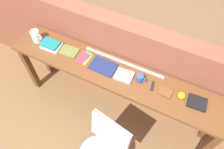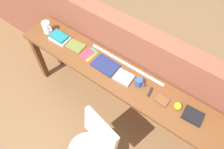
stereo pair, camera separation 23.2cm
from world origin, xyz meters
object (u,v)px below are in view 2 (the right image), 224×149
at_px(pitcher_white, 47,27).
at_px(sports_ball_small, 178,106).
at_px(multitool_folded, 150,92).
at_px(book_stack_leftmost, 60,38).
at_px(leather_journal_brown, 162,100).
at_px(pamphlet_pile_colourful, 89,54).
at_px(magazine_cycling, 76,46).
at_px(chair_white_moulded, 92,145).
at_px(book_repair_rightmost, 193,116).
at_px(mug, 139,82).
at_px(book_open_centre, 105,65).

distance_m(pitcher_white, sports_ball_small, 1.77).
bearing_deg(multitool_folded, book_stack_leftmost, -179.40).
relative_size(multitool_folded, leather_journal_brown, 0.85).
bearing_deg(pamphlet_pile_colourful, magazine_cycling, 179.33).
bearing_deg(chair_white_moulded, magazine_cycling, 138.72).
bearing_deg(chair_white_moulded, pitcher_white, 151.08).
height_order(multitool_folded, book_repair_rightmost, book_repair_rightmost).
bearing_deg(chair_white_moulded, book_stack_leftmost, 146.64).
bearing_deg(mug, leather_journal_brown, -4.31).
bearing_deg(book_stack_leftmost, sports_ball_small, 0.72).
bearing_deg(pamphlet_pile_colourful, mug, -0.50).
height_order(chair_white_moulded, pamphlet_pile_colourful, chair_white_moulded).
height_order(mug, sports_ball_small, mug).
bearing_deg(chair_white_moulded, mug, 83.82).
bearing_deg(mug, pamphlet_pile_colourful, 179.50).
distance_m(chair_white_moulded, magazine_cycling, 1.14).
bearing_deg(mug, pitcher_white, -179.35).
bearing_deg(sports_ball_small, book_repair_rightmost, 2.16).
distance_m(leather_journal_brown, book_repair_rightmost, 0.32).
xyz_separation_m(book_stack_leftmost, book_open_centre, (0.68, 0.01, -0.02)).
relative_size(pitcher_white, leather_journal_brown, 1.41).
relative_size(sports_ball_small, book_repair_rightmost, 0.39).
bearing_deg(book_open_centre, book_repair_rightmost, 2.21).
relative_size(multitool_folded, sports_ball_small, 1.50).
bearing_deg(pamphlet_pile_colourful, book_repair_rightmost, -0.02).
xyz_separation_m(magazine_cycling, book_repair_rightmost, (1.49, -0.00, 0.01)).
height_order(chair_white_moulded, multitool_folded, multitool_folded).
xyz_separation_m(multitool_folded, leather_journal_brown, (0.14, -0.01, 0.00)).
height_order(book_stack_leftmost, pamphlet_pile_colourful, book_stack_leftmost).
height_order(book_open_centre, multitool_folded, book_open_centre).
distance_m(book_stack_leftmost, mug, 1.11).
relative_size(chair_white_moulded, book_repair_rightmost, 4.79).
distance_m(leather_journal_brown, sports_ball_small, 0.16).
bearing_deg(pitcher_white, leather_journal_brown, -0.24).
height_order(book_stack_leftmost, book_open_centre, book_stack_leftmost).
bearing_deg(book_repair_rightmost, book_stack_leftmost, 176.93).
height_order(pitcher_white, multitool_folded, pitcher_white).
bearing_deg(sports_ball_small, leather_journal_brown, -172.25).
relative_size(pitcher_white, pamphlet_pile_colourful, 0.89).
distance_m(book_stack_leftmost, leather_journal_brown, 1.40).
height_order(chair_white_moulded, pitcher_white, pitcher_white).
height_order(chair_white_moulded, leather_journal_brown, leather_journal_brown).
xyz_separation_m(book_stack_leftmost, magazine_cycling, (0.23, 0.03, -0.02)).
bearing_deg(magazine_cycling, book_stack_leftmost, -177.29).
distance_m(magazine_cycling, pamphlet_pile_colourful, 0.20).
distance_m(book_open_centre, mug, 0.43).
bearing_deg(multitool_folded, pitcher_white, -179.69).
bearing_deg(sports_ball_small, mug, 179.94).
xyz_separation_m(book_stack_leftmost, multitool_folded, (1.26, 0.01, -0.02)).
distance_m(mug, leather_journal_brown, 0.29).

